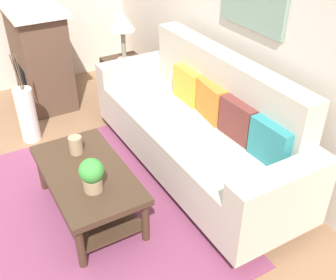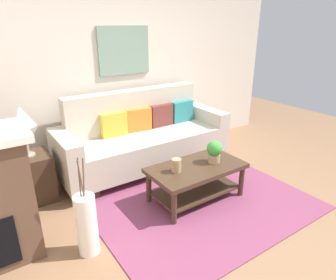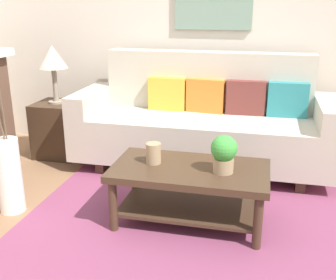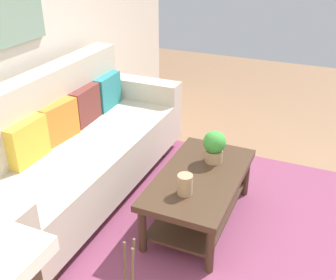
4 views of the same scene
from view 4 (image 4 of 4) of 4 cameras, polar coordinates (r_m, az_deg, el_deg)
ground_plane at (r=3.21m, az=14.03°, el=-13.53°), size 9.38×9.38×0.00m
wall_back at (r=3.51m, az=-21.44°, el=13.98°), size 5.38×0.10×2.70m
area_rug at (r=3.28m, az=5.32°, el=-11.48°), size 2.39×1.97×0.01m
couch at (r=3.45m, az=-13.12°, el=-1.55°), size 2.39×0.84×1.08m
throw_pillow_mustard at (r=3.15m, az=-19.38°, el=-0.21°), size 0.36×0.12×0.32m
throw_pillow_orange at (r=3.41m, az=-15.26°, el=2.52°), size 0.37×0.16×0.32m
throw_pillow_maroon at (r=3.68m, az=-11.72°, el=4.85°), size 0.36×0.13×0.32m
throw_pillow_teal at (r=3.97m, az=-8.67°, el=6.84°), size 0.36×0.13×0.32m
coffee_table at (r=3.12m, az=4.51°, el=-6.73°), size 1.10×0.60×0.43m
tabletop_vase at (r=2.80m, az=2.42°, el=-6.32°), size 0.11×0.11×0.15m
potted_plant_tabletop at (r=3.17m, az=6.59°, el=-0.79°), size 0.18×0.18×0.26m
floor_vase_branch_a at (r=1.84m, az=-5.14°, el=-17.97°), size 0.03×0.04×0.36m
floor_vase_branch_b at (r=1.83m, az=-6.10°, el=-18.41°), size 0.02×0.02×0.36m
floor_vase_branch_c at (r=1.82m, az=-5.09°, el=-18.75°), size 0.04×0.05×0.36m
framed_painting at (r=3.37m, az=-22.08°, el=17.62°), size 0.76×0.03×0.64m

